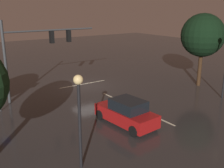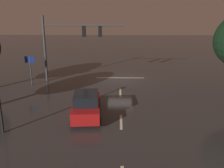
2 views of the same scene
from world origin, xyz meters
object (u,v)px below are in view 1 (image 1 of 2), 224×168
traffic_signal_assembly (37,46)px  street_lamp_right_kerb (79,103)px  car_approaching (126,113)px  tree_left_far (203,35)px

traffic_signal_assembly → street_lamp_right_kerb: bearing=78.4°
traffic_signal_assembly → car_approaching: traffic_signal_assembly is taller
traffic_signal_assembly → car_approaching: 9.63m
traffic_signal_assembly → street_lamp_right_kerb: 11.49m
traffic_signal_assembly → street_lamp_right_kerb: (2.29, 11.20, -1.10)m
traffic_signal_assembly → car_approaching: bearing=105.7°
traffic_signal_assembly → tree_left_far: 14.77m
traffic_signal_assembly → car_approaching: (-2.43, 8.64, -3.50)m
street_lamp_right_kerb → tree_left_far: tree_left_far is taller
car_approaching → street_lamp_right_kerb: size_ratio=1.00×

